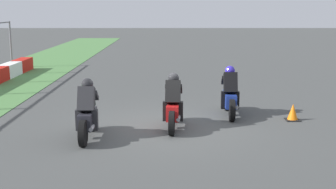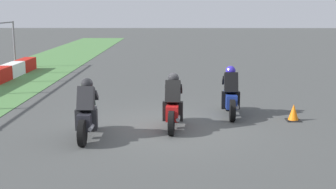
{
  "view_description": "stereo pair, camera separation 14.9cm",
  "coord_description": "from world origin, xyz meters",
  "views": [
    {
      "loc": [
        -11.94,
        0.04,
        3.24
      ],
      "look_at": [
        0.05,
        0.02,
        0.9
      ],
      "focal_mm": 47.84,
      "sensor_mm": 36.0,
      "label": 1
    },
    {
      "loc": [
        -11.94,
        -0.11,
        3.24
      ],
      "look_at": [
        0.05,
        0.02,
        0.9
      ],
      "focal_mm": 47.84,
      "sensor_mm": 36.0,
      "label": 2
    }
  ],
  "objects": [
    {
      "name": "rider_lane_a",
      "position": [
        1.34,
        -1.85,
        0.62
      ],
      "size": [
        2.04,
        0.55,
        1.51
      ],
      "rotation": [
        0.0,
        0.0,
        -0.03
      ],
      "color": "black",
      "rests_on": "ground_plane"
    },
    {
      "name": "rider_lane_c",
      "position": [
        -1.08,
        2.03,
        0.62
      ],
      "size": [
        2.04,
        0.54,
        1.51
      ],
      "rotation": [
        0.0,
        0.0,
        0.01
      ],
      "color": "black",
      "rests_on": "ground_plane"
    },
    {
      "name": "ground_plane",
      "position": [
        0.0,
        0.0,
        0.0
      ],
      "size": [
        120.0,
        120.0,
        0.0
      ],
      "primitive_type": "plane",
      "color": "#454745"
    },
    {
      "name": "rider_lane_b",
      "position": [
        -0.13,
        -0.12,
        0.62
      ],
      "size": [
        2.04,
        0.55,
        1.51
      ],
      "rotation": [
        0.0,
        0.0,
        -0.07
      ],
      "color": "black",
      "rests_on": "ground_plane"
    },
    {
      "name": "traffic_cone",
      "position": [
        0.72,
        -3.61,
        0.23
      ],
      "size": [
        0.4,
        0.4,
        0.49
      ],
      "color": "black",
      "rests_on": "ground_plane"
    }
  ]
}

